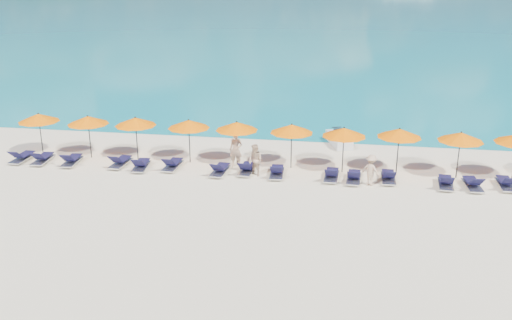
# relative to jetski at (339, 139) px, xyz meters

# --- Properties ---
(ground) EXTENTS (1400.00, 1400.00, 0.00)m
(ground) POSITION_rel_jetski_xyz_m (-3.62, -9.70, -0.35)
(ground) COLOR beige
(headland_main) EXTENTS (374.00, 242.00, 126.50)m
(headland_main) POSITION_rel_jetski_xyz_m (-303.62, 530.30, -38.35)
(headland_main) COLOR black
(headland_main) RESTS_ON ground
(headland_small) EXTENTS (162.00, 126.00, 85.50)m
(headland_small) POSITION_rel_jetski_xyz_m (-153.62, 550.30, -35.35)
(headland_small) COLOR black
(headland_small) RESTS_ON ground
(jetski) EXTENTS (1.60, 2.56, 0.85)m
(jetski) POSITION_rel_jetski_xyz_m (0.00, 0.00, 0.00)
(jetski) COLOR silver
(jetski) RESTS_ON ground
(beachgoer_a) EXTENTS (0.66, 0.45, 1.76)m
(beachgoer_a) POSITION_rel_jetski_xyz_m (-4.99, -4.42, 0.53)
(beachgoer_a) COLOR tan
(beachgoer_a) RESTS_ON ground
(beachgoer_b) EXTENTS (0.87, 0.77, 1.55)m
(beachgoer_b) POSITION_rel_jetski_xyz_m (-3.84, -5.54, 0.42)
(beachgoer_b) COLOR tan
(beachgoer_b) RESTS_ON ground
(beachgoer_c) EXTENTS (1.04, 0.86, 1.47)m
(beachgoer_c) POSITION_rel_jetski_xyz_m (1.54, -5.94, 0.38)
(beachgoer_c) COLOR tan
(beachgoer_c) RESTS_ON ground
(umbrella_0) EXTENTS (2.10, 2.10, 2.28)m
(umbrella_0) POSITION_rel_jetski_xyz_m (-15.46, -4.19, 1.67)
(umbrella_0) COLOR black
(umbrella_0) RESTS_ON ground
(umbrella_1) EXTENTS (2.10, 2.10, 2.28)m
(umbrella_1) POSITION_rel_jetski_xyz_m (-12.72, -4.25, 1.67)
(umbrella_1) COLOR black
(umbrella_1) RESTS_ON ground
(umbrella_2) EXTENTS (2.10, 2.10, 2.28)m
(umbrella_2) POSITION_rel_jetski_xyz_m (-10.22, -4.12, 1.67)
(umbrella_2) COLOR black
(umbrella_2) RESTS_ON ground
(umbrella_3) EXTENTS (2.10, 2.10, 2.28)m
(umbrella_3) POSITION_rel_jetski_xyz_m (-7.43, -4.15, 1.67)
(umbrella_3) COLOR black
(umbrella_3) RESTS_ON ground
(umbrella_4) EXTENTS (2.10, 2.10, 2.28)m
(umbrella_4) POSITION_rel_jetski_xyz_m (-4.99, -4.15, 1.67)
(umbrella_4) COLOR black
(umbrella_4) RESTS_ON ground
(umbrella_5) EXTENTS (2.10, 2.10, 2.28)m
(umbrella_5) POSITION_rel_jetski_xyz_m (-2.27, -4.17, 1.67)
(umbrella_5) COLOR black
(umbrella_5) RESTS_ON ground
(umbrella_6) EXTENTS (2.10, 2.10, 2.28)m
(umbrella_6) POSITION_rel_jetski_xyz_m (0.25, -4.37, 1.67)
(umbrella_6) COLOR black
(umbrella_6) RESTS_ON ground
(umbrella_7) EXTENTS (2.10, 2.10, 2.28)m
(umbrella_7) POSITION_rel_jetski_xyz_m (2.83, -4.09, 1.67)
(umbrella_7) COLOR black
(umbrella_7) RESTS_ON ground
(umbrella_8) EXTENTS (2.10, 2.10, 2.28)m
(umbrella_8) POSITION_rel_jetski_xyz_m (5.59, -4.29, 1.67)
(umbrella_8) COLOR black
(umbrella_8) RESTS_ON ground
(lounger_0) EXTENTS (0.67, 1.72, 0.66)m
(lounger_0) POSITION_rel_jetski_xyz_m (-15.96, -5.38, -0.12)
(lounger_0) COLOR silver
(lounger_0) RESTS_ON ground
(lounger_1) EXTENTS (0.74, 1.74, 0.66)m
(lounger_1) POSITION_rel_jetski_xyz_m (-14.81, -5.42, -0.12)
(lounger_1) COLOR silver
(lounger_1) RESTS_ON ground
(lounger_2) EXTENTS (0.77, 1.75, 0.66)m
(lounger_2) POSITION_rel_jetski_xyz_m (-13.23, -5.43, -0.12)
(lounger_2) COLOR silver
(lounger_2) RESTS_ON ground
(lounger_3) EXTENTS (0.73, 1.74, 0.66)m
(lounger_3) POSITION_rel_jetski_xyz_m (-10.71, -5.29, -0.12)
(lounger_3) COLOR silver
(lounger_3) RESTS_ON ground
(lounger_4) EXTENTS (0.79, 1.75, 0.66)m
(lounger_4) POSITION_rel_jetski_xyz_m (-9.53, -5.56, -0.12)
(lounger_4) COLOR silver
(lounger_4) RESTS_ON ground
(lounger_5) EXTENTS (0.70, 1.73, 0.66)m
(lounger_5) POSITION_rel_jetski_xyz_m (-8.02, -5.25, -0.12)
(lounger_5) COLOR silver
(lounger_5) RESTS_ON ground
(lounger_6) EXTENTS (0.74, 1.74, 0.66)m
(lounger_6) POSITION_rel_jetski_xyz_m (-5.55, -5.60, -0.12)
(lounger_6) COLOR silver
(lounger_6) RESTS_ON ground
(lounger_7) EXTENTS (0.68, 1.72, 0.66)m
(lounger_7) POSITION_rel_jetski_xyz_m (-4.31, -5.27, -0.12)
(lounger_7) COLOR silver
(lounger_7) RESTS_ON ground
(lounger_8) EXTENTS (0.72, 1.73, 0.66)m
(lounger_8) POSITION_rel_jetski_xyz_m (-2.82, -5.47, -0.12)
(lounger_8) COLOR silver
(lounger_8) RESTS_ON ground
(lounger_9) EXTENTS (0.70, 1.73, 0.66)m
(lounger_9) POSITION_rel_jetski_xyz_m (-0.23, -5.47, -0.12)
(lounger_9) COLOR silver
(lounger_9) RESTS_ON ground
(lounger_10) EXTENTS (0.72, 1.73, 0.66)m
(lounger_10) POSITION_rel_jetski_xyz_m (0.80, -5.60, -0.12)
(lounger_10) COLOR silver
(lounger_10) RESTS_ON ground
(lounger_11) EXTENTS (0.62, 1.70, 0.66)m
(lounger_11) POSITION_rel_jetski_xyz_m (2.39, -5.31, -0.12)
(lounger_11) COLOR silver
(lounger_11) RESTS_ON ground
(lounger_12) EXTENTS (0.76, 1.74, 0.66)m
(lounger_12) POSITION_rel_jetski_xyz_m (4.91, -5.63, -0.12)
(lounger_12) COLOR silver
(lounger_12) RESTS_ON ground
(lounger_13) EXTENTS (0.75, 1.74, 0.66)m
(lounger_13) POSITION_rel_jetski_xyz_m (6.08, -5.62, -0.12)
(lounger_13) COLOR silver
(lounger_13) RESTS_ON ground
(lounger_14) EXTENTS (0.63, 1.70, 0.66)m
(lounger_14) POSITION_rel_jetski_xyz_m (7.58, -5.31, -0.12)
(lounger_14) COLOR silver
(lounger_14) RESTS_ON ground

